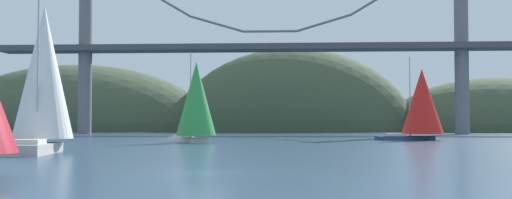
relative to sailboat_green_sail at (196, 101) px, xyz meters
The scene contains 8 objects.
ground_plane 42.63m from the sailboat_green_sail, 80.40° to the right, with size 360.00×360.00×0.00m, color #2D4760.
headland_left 104.97m from the sailboat_green_sail, 117.21° to the left, with size 76.94×44.00×36.81m, color #425138.
headland_right 114.97m from the sailboat_green_sail, 54.28° to the left, with size 61.35×44.00×29.01m, color #425138.
headland_center 94.16m from the sailboat_green_sail, 82.63° to the left, with size 64.71×44.00×45.23m, color #425138.
suspension_bridge 55.58m from the sailboat_green_sail, 82.45° to the left, with size 113.83×6.00×41.24m.
sailboat_green_sail is the anchor object (origin of this frame).
sailboat_red_spinnaker 31.16m from the sailboat_green_sail, 22.50° to the left, with size 9.75×6.59×11.18m.
sailboat_white_mainsail 24.84m from the sailboat_green_sail, 110.19° to the right, with size 5.39×9.59×12.24m.
Camera 1 is at (3.90, -27.77, 2.35)m, focal length 41.89 mm.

